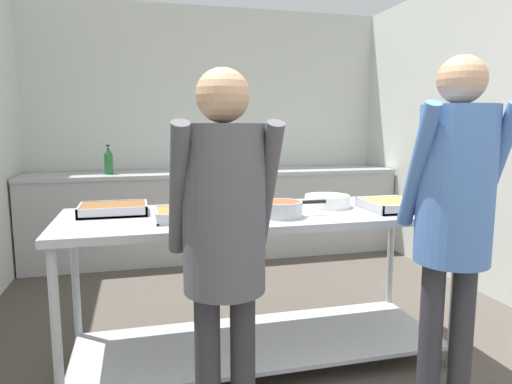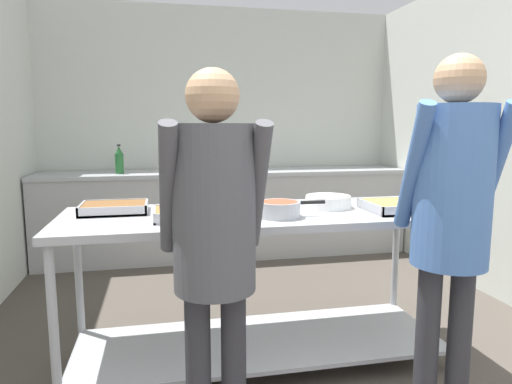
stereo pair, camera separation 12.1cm
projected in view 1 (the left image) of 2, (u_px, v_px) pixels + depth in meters
The scene contains 12 objects.
wall_rear at pixel (211, 131), 5.09m from camera, with size 3.98×0.06×2.65m.
wall_right at pixel (503, 132), 3.54m from camera, with size 0.06×4.36×2.65m.
back_counter at pixel (217, 213), 4.86m from camera, with size 3.82×0.65×0.91m.
serving_counter at pixel (260, 262), 2.60m from camera, with size 2.18×0.78×0.89m.
serving_tray_vegetables at pixel (114, 209), 2.51m from camera, with size 0.36×0.28×0.05m.
serving_tray_roast at pixel (198, 214), 2.38m from camera, with size 0.44×0.28×0.05m.
sauce_pan at pixel (282, 208), 2.42m from camera, with size 0.36×0.22×0.08m.
plate_stack at pixel (327, 201), 2.72m from camera, with size 0.28×0.28×0.07m.
serving_tray_greens at pixel (398, 205), 2.64m from camera, with size 0.38×0.32×0.05m.
guest_serving_left at pixel (224, 225), 1.80m from camera, with size 0.43×0.33×1.59m.
guest_serving_right at pixel (454, 201), 2.03m from camera, with size 0.47×0.39×1.68m.
water_bottle at pixel (109, 161), 4.43m from camera, with size 0.08×0.08×0.29m.
Camera 1 is at (-0.80, -0.86, 1.37)m, focal length 32.00 mm.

